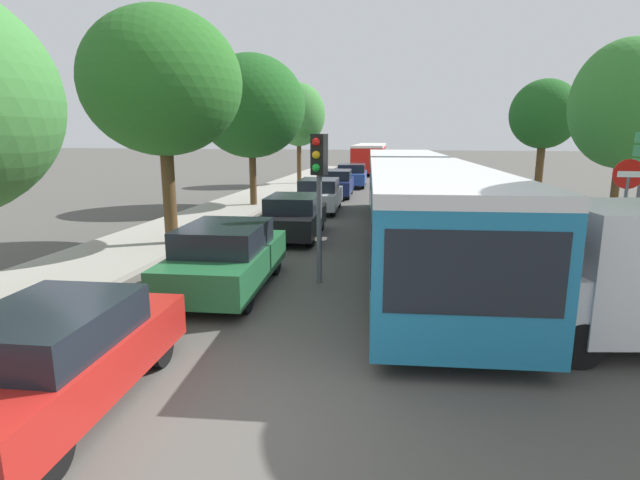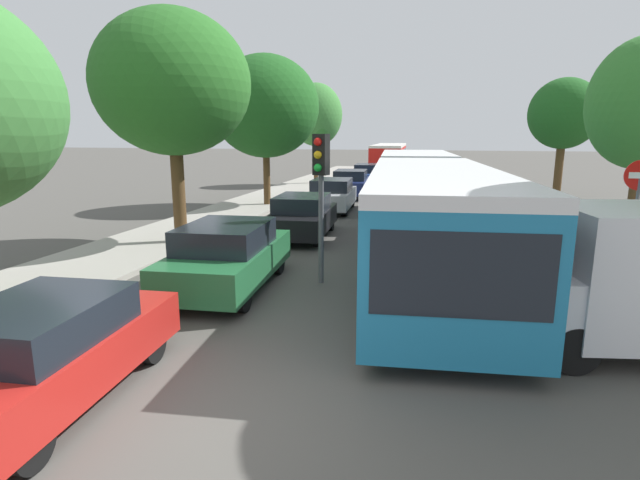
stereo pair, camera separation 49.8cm
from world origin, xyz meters
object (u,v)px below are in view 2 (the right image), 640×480
(queued_car_green, at_px, (228,256))
(tree_right_far, at_px, (564,114))
(articulated_bus, at_px, (423,197))
(tree_left_distant, at_px, (316,116))
(queued_car_navy, at_px, (351,183))
(queued_car_blue, at_px, (369,175))
(city_bus_rear, at_px, (389,156))
(traffic_light, at_px, (321,175))
(queued_car_black, at_px, (303,216))
(tree_left_mid, at_px, (172,84))
(queued_car_red, at_px, (47,352))
(tree_left_far, at_px, (265,109))
(no_entry_sign, at_px, (637,201))
(queued_car_silver, at_px, (332,195))

(queued_car_green, height_order, tree_right_far, tree_right_far)
(articulated_bus, relative_size, tree_left_distant, 2.72)
(queued_car_green, bearing_deg, articulated_bus, -40.90)
(queued_car_navy, relative_size, queued_car_blue, 0.99)
(city_bus_rear, distance_m, traffic_light, 34.31)
(queued_car_black, xyz_separation_m, tree_left_mid, (-3.32, -2.07, 4.10))
(queued_car_black, bearing_deg, queued_car_green, 175.17)
(tree_right_far, bearing_deg, queued_car_red, -115.47)
(queued_car_navy, xyz_separation_m, tree_right_far, (10.38, -0.11, 3.56))
(queued_car_blue, bearing_deg, queued_car_green, 176.26)
(city_bus_rear, height_order, tree_left_far, tree_left_far)
(queued_car_black, height_order, no_entry_sign, no_entry_sign)
(queued_car_blue, bearing_deg, queued_car_red, 175.68)
(queued_car_black, distance_m, tree_right_far, 15.32)
(traffic_light, bearing_deg, queued_car_navy, -156.66)
(queued_car_red, bearing_deg, tree_right_far, -29.27)
(queued_car_red, relative_size, tree_right_far, 0.68)
(tree_right_far, bearing_deg, queued_car_blue, 152.04)
(queued_car_black, relative_size, queued_car_silver, 0.99)
(queued_car_blue, xyz_separation_m, tree_left_distant, (-3.55, 0.33, 3.73))
(tree_left_far, xyz_separation_m, tree_left_distant, (-0.15, 10.32, 0.00))
(queued_car_black, xyz_separation_m, queued_car_navy, (-0.36, 11.13, 0.02))
(queued_car_navy, height_order, tree_left_distant, tree_left_distant)
(city_bus_rear, height_order, queued_car_navy, city_bus_rear)
(queued_car_navy, relative_size, tree_left_distant, 0.65)
(city_bus_rear, relative_size, no_entry_sign, 4.05)
(articulated_bus, distance_m, no_entry_sign, 5.49)
(articulated_bus, distance_m, tree_left_distant, 19.07)
(tree_left_far, bearing_deg, queued_car_red, -79.63)
(no_entry_sign, bearing_deg, queued_car_red, -49.27)
(no_entry_sign, bearing_deg, city_bus_rear, -164.45)
(city_bus_rear, xyz_separation_m, queued_car_red, (-0.24, -40.19, -0.71))
(queued_car_blue, xyz_separation_m, tree_right_far, (10.15, -5.39, 3.55))
(queued_car_black, height_order, tree_right_far, tree_right_far)
(traffic_light, bearing_deg, city_bus_rear, -161.08)
(queued_car_navy, xyz_separation_m, traffic_light, (2.14, -16.00, 1.76))
(city_bus_rear, xyz_separation_m, queued_car_navy, (-0.22, -18.24, -0.67))
(queued_car_navy, xyz_separation_m, tree_left_distant, (-3.32, 5.60, 3.74))
(queued_car_green, height_order, queued_car_black, queued_car_green)
(tree_left_far, xyz_separation_m, tree_right_far, (13.55, 4.60, -0.18))
(queued_car_red, relative_size, queued_car_black, 0.97)
(tree_left_far, bearing_deg, queued_car_black, -61.17)
(tree_left_distant, height_order, tree_right_far, tree_left_distant)
(queued_car_silver, distance_m, tree_left_distant, 12.02)
(queued_car_silver, distance_m, traffic_light, 11.04)
(queued_car_blue, bearing_deg, traffic_light, -178.66)
(no_entry_sign, distance_m, tree_left_far, 15.69)
(queued_car_blue, distance_m, traffic_light, 21.43)
(tree_left_mid, bearing_deg, queued_car_red, -71.39)
(queued_car_green, xyz_separation_m, tree_left_far, (-3.42, 12.22, 3.72))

